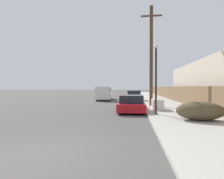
% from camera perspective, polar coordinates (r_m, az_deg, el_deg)
% --- Properties ---
extents(ground_plane, '(220.00, 220.00, 0.00)m').
position_cam_1_polar(ground_plane, '(5.01, -23.23, -19.70)').
color(ground_plane, '#4F4C49').
extents(sidewalk_curb, '(4.20, 63.00, 0.12)m').
position_cam_1_polar(sidewalk_curb, '(27.76, 13.04, -2.70)').
color(sidewalk_curb, '#ADA89E').
rests_on(sidewalk_curb, ground).
extents(discarded_fridge, '(0.76, 1.67, 0.77)m').
position_cam_1_polar(discarded_fridge, '(13.21, 14.59, -4.68)').
color(discarded_fridge, silver).
rests_on(discarded_fridge, sidewalk_curb).
extents(parked_sports_car_red, '(1.86, 4.19, 1.18)m').
position_cam_1_polar(parked_sports_car_red, '(12.65, 6.33, -4.66)').
color(parked_sports_car_red, red).
rests_on(parked_sports_car_red, ground).
extents(car_parked_mid, '(2.03, 4.50, 1.33)m').
position_cam_1_polar(car_parked_mid, '(22.22, 7.01, -2.09)').
color(car_parked_mid, silver).
rests_on(car_parked_mid, ground).
extents(pickup_truck, '(2.31, 5.75, 1.79)m').
position_cam_1_polar(pickup_truck, '(23.34, -2.53, -1.30)').
color(pickup_truck, silver).
rests_on(pickup_truck, ground).
extents(utility_pole, '(1.80, 0.30, 8.74)m').
position_cam_1_polar(utility_pole, '(15.99, 12.70, 11.07)').
color(utility_pole, '#4C3826').
rests_on(utility_pole, sidewalk_curb).
extents(street_lamp, '(0.26, 0.26, 4.19)m').
position_cam_1_polar(street_lamp, '(10.80, 14.17, 5.20)').
color(street_lamp, '#232326').
rests_on(street_lamp, sidewalk_curb).
extents(brush_pile, '(2.29, 1.23, 0.92)m').
position_cam_1_polar(brush_pile, '(9.60, 26.84, -6.25)').
color(brush_pile, brown).
rests_on(brush_pile, sidewalk_curb).
extents(wooden_fence, '(0.08, 39.76, 1.68)m').
position_cam_1_polar(wooden_fence, '(25.48, 18.02, -1.00)').
color(wooden_fence, brown).
rests_on(wooden_fence, sidewalk_curb).
extents(building_right_house, '(6.00, 14.98, 4.11)m').
position_cam_1_polar(building_right_house, '(19.94, 32.57, 1.57)').
color(building_right_house, beige).
rests_on(building_right_house, ground).
extents(pedestrian, '(0.34, 0.34, 1.82)m').
position_cam_1_polar(pedestrian, '(26.29, 12.53, -0.70)').
color(pedestrian, '#282D42').
rests_on(pedestrian, sidewalk_curb).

